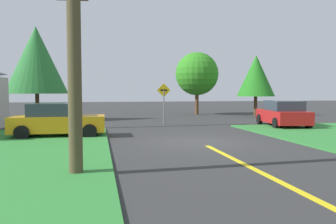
# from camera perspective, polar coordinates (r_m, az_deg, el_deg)

# --- Properties ---
(ground_plane) EXTENTS (120.00, 120.00, 0.00)m
(ground_plane) POSITION_cam_1_polar(r_m,az_deg,el_deg) (14.59, 5.43, -5.14)
(ground_plane) COLOR #323232
(lane_stripe_center) EXTENTS (0.20, 14.00, 0.01)m
(lane_stripe_center) POSITION_cam_1_polar(r_m,az_deg,el_deg) (7.51, 24.28, -13.65)
(lane_stripe_center) COLOR yellow
(lane_stripe_center) RESTS_ON ground
(car_on_crossroad) EXTENTS (2.71, 4.63, 1.62)m
(car_on_crossroad) POSITION_cam_1_polar(r_m,az_deg,el_deg) (22.16, 18.90, -0.28)
(car_on_crossroad) COLOR red
(car_on_crossroad) RESTS_ON ground
(parked_car_near_building) EXTENTS (4.37, 1.94, 1.62)m
(parked_car_near_building) POSITION_cam_1_polar(r_m,az_deg,el_deg) (16.95, -18.24, -1.37)
(parked_car_near_building) COLOR orange
(parked_car_near_building) RESTS_ON ground
(utility_pole_near) EXTENTS (1.80, 0.35, 7.34)m
(utility_pole_near) POSITION_cam_1_polar(r_m,az_deg,el_deg) (9.11, -15.69, 13.29)
(utility_pole_near) COLOR brown
(utility_pole_near) RESTS_ON ground
(utility_pole_mid) EXTENTS (1.80, 0.30, 8.15)m
(utility_pole_mid) POSITION_cam_1_polar(r_m,az_deg,el_deg) (20.54, -15.77, 8.95)
(utility_pole_mid) COLOR brown
(utility_pole_mid) RESTS_ON ground
(direction_sign) EXTENTS (0.91, 0.08, 2.74)m
(direction_sign) POSITION_cam_1_polar(r_m,az_deg,el_deg) (22.14, -0.73, 2.22)
(direction_sign) COLOR slate
(direction_sign) RESTS_ON ground
(oak_tree_left) EXTENTS (4.54, 4.54, 7.04)m
(oak_tree_left) POSITION_cam_1_polar(r_m,az_deg,el_deg) (27.12, -21.45, 8.21)
(oak_tree_left) COLOR brown
(oak_tree_left) RESTS_ON ground
(pine_tree_center) EXTENTS (3.31, 3.31, 5.43)m
(pine_tree_center) POSITION_cam_1_polar(r_m,az_deg,el_deg) (30.86, 14.70, 5.97)
(pine_tree_center) COLOR brown
(pine_tree_center) RESTS_ON ground
(oak_tree_right) EXTENTS (4.10, 4.10, 5.94)m
(oak_tree_right) POSITION_cam_1_polar(r_m,az_deg,el_deg) (32.32, 4.94, 6.46)
(oak_tree_right) COLOR brown
(oak_tree_right) RESTS_ON ground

